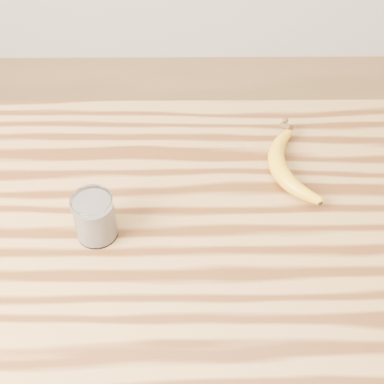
{
  "coord_description": "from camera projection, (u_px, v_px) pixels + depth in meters",
  "views": [
    {
      "loc": [
        0.0,
        -0.64,
        1.69
      ],
      "look_at": [
        0.01,
        0.07,
        0.93
      ],
      "focal_mm": 50.0,
      "sensor_mm": 36.0,
      "label": 1
    }
  ],
  "objects": [
    {
      "name": "banana",
      "position": [
        278.0,
        168.0,
        1.1
      ],
      "size": [
        0.16,
        0.32,
        0.04
      ],
      "primitive_type": null,
      "rotation": [
        0.0,
        0.0,
        0.16
      ],
      "color": "gold",
      "rests_on": "table"
    },
    {
      "name": "room",
      "position": [
        184.0,
        7.0,
        0.69
      ],
      "size": [
        4.04,
        4.04,
        2.7
      ],
      "color": "olive",
      "rests_on": "ground"
    },
    {
      "name": "smoothie_glass",
      "position": [
        95.0,
        218.0,
        0.97
      ],
      "size": [
        0.08,
        0.08,
        0.1
      ],
      "color": "white",
      "rests_on": "table"
    },
    {
      "name": "table",
      "position": [
        187.0,
        269.0,
        1.11
      ],
      "size": [
        1.2,
        0.8,
        0.9
      ],
      "color": "olive",
      "rests_on": "ground"
    }
  ]
}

